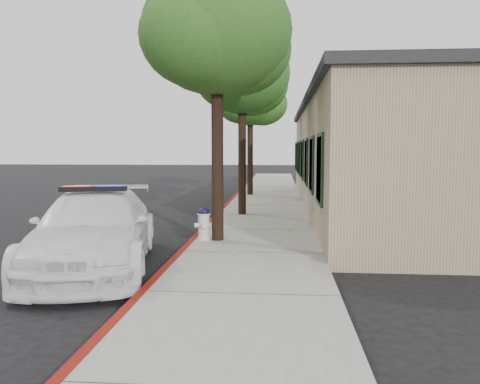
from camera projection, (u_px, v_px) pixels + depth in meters
name	position (u px, v px, depth m)	size (l,w,h in m)	color
ground	(179.00, 258.00, 10.68)	(120.00, 120.00, 0.00)	black
sidewalk	(257.00, 232.00, 13.51)	(3.20, 60.00, 0.15)	gray
red_curb	(203.00, 231.00, 13.64)	(0.14, 60.00, 0.16)	maroon
clapboard_building	(394.00, 156.00, 18.86)	(7.30, 20.89, 4.24)	tan
police_car	(95.00, 230.00, 9.69)	(3.27, 5.72, 1.68)	white
fire_hydrant	(204.00, 223.00, 11.97)	(0.48, 0.42, 0.83)	white
street_tree_near	(217.00, 37.00, 11.52)	(3.63, 3.72, 6.64)	black
street_tree_mid	(242.00, 77.00, 16.30)	(3.26, 3.40, 6.22)	black
street_tree_far	(251.00, 100.00, 23.24)	(3.48, 3.25, 6.15)	black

